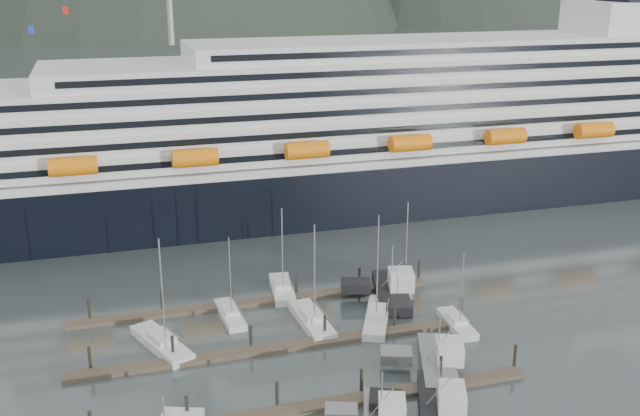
{
  "coord_description": "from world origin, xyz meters",
  "views": [
    {
      "loc": [
        -22.79,
        -73.16,
        42.39
      ],
      "look_at": [
        5.78,
        22.0,
        10.54
      ],
      "focal_mm": 42.0,
      "sensor_mm": 36.0,
      "label": 1
    }
  ],
  "objects_px": {
    "trawler_c": "(435,409)",
    "sailboat_f": "(282,290)",
    "sailboat_c": "(312,321)",
    "trawler_e": "(390,291)",
    "sailboat_h": "(457,324)",
    "sailboat_e": "(230,315)",
    "sailboat_g": "(405,283)",
    "cruise_ship": "(393,138)",
    "trawler_d": "(436,362)",
    "sailboat_b": "(162,344)",
    "sailboat_d": "(377,318)"
  },
  "relations": [
    {
      "from": "trawler_c",
      "to": "sailboat_g",
      "type": "bearing_deg",
      "value": 4.43
    },
    {
      "from": "sailboat_d",
      "to": "trawler_c",
      "type": "bearing_deg",
      "value": -160.37
    },
    {
      "from": "sailboat_f",
      "to": "trawler_e",
      "type": "distance_m",
      "value": 14.76
    },
    {
      "from": "sailboat_e",
      "to": "trawler_e",
      "type": "distance_m",
      "value": 21.76
    },
    {
      "from": "sailboat_h",
      "to": "trawler_d",
      "type": "height_order",
      "value": "sailboat_h"
    },
    {
      "from": "sailboat_d",
      "to": "sailboat_f",
      "type": "xyz_separation_m",
      "value": [
        -9.34,
        11.88,
        -0.0
      ]
    },
    {
      "from": "sailboat_h",
      "to": "trawler_c",
      "type": "relative_size",
      "value": 0.76
    },
    {
      "from": "sailboat_d",
      "to": "trawler_c",
      "type": "xyz_separation_m",
      "value": [
        -2.03,
        -21.54,
        0.45
      ]
    },
    {
      "from": "cruise_ship",
      "to": "trawler_e",
      "type": "height_order",
      "value": "cruise_ship"
    },
    {
      "from": "trawler_c",
      "to": "sailboat_f",
      "type": "bearing_deg",
      "value": 34.32
    },
    {
      "from": "sailboat_f",
      "to": "sailboat_c",
      "type": "bearing_deg",
      "value": -165.7
    },
    {
      "from": "sailboat_d",
      "to": "sailboat_f",
      "type": "bearing_deg",
      "value": 63.18
    },
    {
      "from": "sailboat_b",
      "to": "sailboat_c",
      "type": "bearing_deg",
      "value": -109.1
    },
    {
      "from": "sailboat_b",
      "to": "trawler_e",
      "type": "distance_m",
      "value": 31.29
    },
    {
      "from": "trawler_c",
      "to": "trawler_d",
      "type": "relative_size",
      "value": 1.08
    },
    {
      "from": "cruise_ship",
      "to": "sailboat_e",
      "type": "relative_size",
      "value": 18.24
    },
    {
      "from": "sailboat_e",
      "to": "sailboat_b",
      "type": "bearing_deg",
      "value": 118.14
    },
    {
      "from": "sailboat_h",
      "to": "trawler_e",
      "type": "height_order",
      "value": "sailboat_h"
    },
    {
      "from": "trawler_c",
      "to": "trawler_e",
      "type": "relative_size",
      "value": 1.03
    },
    {
      "from": "sailboat_c",
      "to": "trawler_e",
      "type": "bearing_deg",
      "value": -72.36
    },
    {
      "from": "cruise_ship",
      "to": "sailboat_f",
      "type": "relative_size",
      "value": 16.19
    },
    {
      "from": "cruise_ship",
      "to": "trawler_c",
      "type": "xyz_separation_m",
      "value": [
        -23.39,
        -69.82,
        -11.16
      ]
    },
    {
      "from": "trawler_e",
      "to": "sailboat_h",
      "type": "bearing_deg",
      "value": -140.21
    },
    {
      "from": "cruise_ship",
      "to": "trawler_c",
      "type": "distance_m",
      "value": 74.48
    },
    {
      "from": "cruise_ship",
      "to": "trawler_d",
      "type": "bearing_deg",
      "value": -107.47
    },
    {
      "from": "sailboat_c",
      "to": "sailboat_e",
      "type": "bearing_deg",
      "value": 60.8
    },
    {
      "from": "sailboat_e",
      "to": "trawler_e",
      "type": "xyz_separation_m",
      "value": [
        21.75,
        -0.22,
        0.61
      ]
    },
    {
      "from": "sailboat_e",
      "to": "sailboat_f",
      "type": "height_order",
      "value": "sailboat_f"
    },
    {
      "from": "sailboat_c",
      "to": "sailboat_f",
      "type": "xyz_separation_m",
      "value": [
        -1.23,
        10.4,
        -0.01
      ]
    },
    {
      "from": "sailboat_h",
      "to": "cruise_ship",
      "type": "bearing_deg",
      "value": -9.18
    },
    {
      "from": "sailboat_h",
      "to": "trawler_d",
      "type": "xyz_separation_m",
      "value": [
        -6.89,
        -8.74,
        0.53
      ]
    },
    {
      "from": "sailboat_d",
      "to": "trawler_e",
      "type": "relative_size",
      "value": 1.13
    },
    {
      "from": "sailboat_h",
      "to": "trawler_c",
      "type": "bearing_deg",
      "value": 151.55
    },
    {
      "from": "sailboat_b",
      "to": "sailboat_e",
      "type": "height_order",
      "value": "sailboat_b"
    },
    {
      "from": "cruise_ship",
      "to": "sailboat_h",
      "type": "distance_m",
      "value": 55.38
    },
    {
      "from": "sailboat_b",
      "to": "sailboat_e",
      "type": "distance_m",
      "value": 10.61
    },
    {
      "from": "sailboat_h",
      "to": "sailboat_b",
      "type": "bearing_deg",
      "value": 85.87
    },
    {
      "from": "trawler_e",
      "to": "sailboat_b",
      "type": "bearing_deg",
      "value": 115.05
    },
    {
      "from": "sailboat_e",
      "to": "sailboat_g",
      "type": "bearing_deg",
      "value": -86.39
    },
    {
      "from": "sailboat_g",
      "to": "cruise_ship",
      "type": "bearing_deg",
      "value": 2.15
    },
    {
      "from": "cruise_ship",
      "to": "sailboat_h",
      "type": "xyz_separation_m",
      "value": [
        -12.45,
        -52.69,
        -11.65
      ]
    },
    {
      "from": "cruise_ship",
      "to": "sailboat_f",
      "type": "height_order",
      "value": "cruise_ship"
    },
    {
      "from": "trawler_e",
      "to": "sailboat_g",
      "type": "bearing_deg",
      "value": -32.81
    },
    {
      "from": "sailboat_c",
      "to": "trawler_c",
      "type": "distance_m",
      "value": 23.81
    },
    {
      "from": "cruise_ship",
      "to": "sailboat_e",
      "type": "bearing_deg",
      "value": -132.77
    },
    {
      "from": "trawler_d",
      "to": "sailboat_c",
      "type": "bearing_deg",
      "value": 54.51
    },
    {
      "from": "trawler_d",
      "to": "trawler_e",
      "type": "xyz_separation_m",
      "value": [
        2.17,
        19.14,
        0.09
      ]
    },
    {
      "from": "sailboat_b",
      "to": "trawler_e",
      "type": "relative_size",
      "value": 1.09
    },
    {
      "from": "cruise_ship",
      "to": "sailboat_c",
      "type": "relative_size",
      "value": 14.95
    },
    {
      "from": "sailboat_b",
      "to": "sailboat_d",
      "type": "distance_m",
      "value": 26.66
    }
  ]
}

